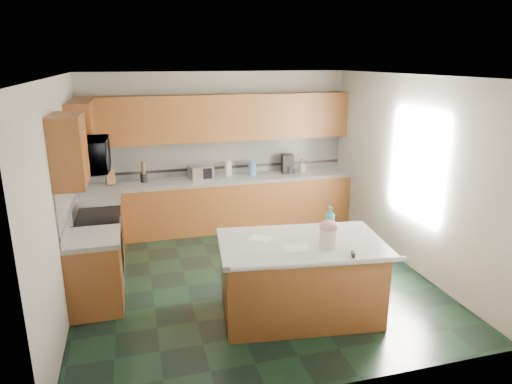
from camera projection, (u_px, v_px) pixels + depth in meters
name	position (u px, v px, depth m)	size (l,w,h in m)	color
floor	(252.00, 277.00, 6.29)	(4.60, 4.60, 0.00)	black
ceiling	(252.00, 76.00, 5.53)	(4.60, 4.60, 0.00)	white
wall_back	(218.00, 150.00, 8.05)	(4.60, 0.04, 2.70)	silver
wall_front	(324.00, 254.00, 3.76)	(4.60, 0.04, 2.70)	silver
wall_left	(60.00, 197.00, 5.32)	(0.04, 4.60, 2.70)	silver
wall_right	(409.00, 172.00, 6.50)	(0.04, 4.60, 2.70)	silver
back_base_cab	(223.00, 205.00, 8.02)	(4.60, 0.60, 0.86)	#46220A
back_countertop	(222.00, 180.00, 7.89)	(4.60, 0.64, 0.06)	white
back_upper_cab	(219.00, 118.00, 7.72)	(4.60, 0.33, 0.78)	#46220A
back_backsplash	(219.00, 157.00, 8.06)	(4.60, 0.02, 0.63)	silver
back_accent_band	(219.00, 168.00, 8.11)	(4.60, 0.01, 0.05)	black
left_base_cab_rear	(102.00, 230.00, 6.85)	(0.60, 0.82, 0.86)	#46220A
left_counter_rear	(99.00, 201.00, 6.72)	(0.64, 0.82, 0.06)	white
left_base_cab_front	(96.00, 274.00, 5.43)	(0.60, 0.72, 0.86)	#46220A
left_counter_front	(92.00, 238.00, 5.30)	(0.64, 0.72, 0.06)	white
left_backsplash	(69.00, 193.00, 5.86)	(0.02, 2.30, 0.63)	silver
left_accent_band	(72.00, 208.00, 5.92)	(0.01, 2.30, 0.05)	black
left_upper_cab_rear	(82.00, 129.00, 6.52)	(0.33, 1.09, 0.78)	#46220A
left_upper_cab_front	(69.00, 150.00, 4.98)	(0.33, 0.72, 0.78)	#46220A
range_body	(99.00, 249.00, 6.11)	(0.60, 0.76, 0.88)	#B7B7BC
range_oven_door	(121.00, 250.00, 6.20)	(0.02, 0.68, 0.55)	black
range_cooktop	(95.00, 217.00, 5.99)	(0.62, 0.78, 0.04)	black
range_handle	(121.00, 223.00, 6.10)	(0.02, 0.02, 0.66)	#B7B7BC
range_backguard	(73.00, 210.00, 5.89)	(0.06, 0.76, 0.18)	#B7B7BC
microwave	(89.00, 155.00, 5.75)	(0.73, 0.50, 0.41)	#B7B7BC
island_base	(300.00, 281.00, 5.28)	(1.75, 1.00, 0.86)	#46220A
island_top	(301.00, 244.00, 5.15)	(1.85, 1.10, 0.06)	white
island_bullnose	(320.00, 264.00, 4.64)	(0.06, 0.06, 1.85)	white
treat_jar	(328.00, 238.00, 4.98)	(0.19, 0.19, 0.20)	#F8EACC
treat_jar_lid	(329.00, 226.00, 4.94)	(0.21, 0.21, 0.13)	#D08894
treat_jar_knob	(329.00, 222.00, 4.93)	(0.02, 0.02, 0.07)	tan
treat_jar_knob_end_l	(326.00, 223.00, 4.92)	(0.04, 0.04, 0.04)	tan
treat_jar_knob_end_r	(332.00, 222.00, 4.94)	(0.04, 0.04, 0.04)	tan
soap_bottle_island	(330.00, 220.00, 5.33)	(0.13, 0.13, 0.33)	teal
paper_sheet_a	(296.00, 248.00, 4.96)	(0.29, 0.22, 0.00)	white
paper_sheet_b	(260.00, 238.00, 5.23)	(0.25, 0.19, 0.00)	white
clamp_body	(353.00, 256.00, 4.74)	(0.03, 0.09, 0.08)	black
clamp_handle	(355.00, 259.00, 4.70)	(0.01, 0.01, 0.06)	black
knife_block	(110.00, 178.00, 7.42)	(0.13, 0.11, 0.24)	#472814
utensil_crock	(144.00, 178.00, 7.60)	(0.12, 0.12, 0.14)	black
utensil_bundle	(143.00, 167.00, 7.55)	(0.07, 0.07, 0.21)	#472814
toaster_oven	(201.00, 172.00, 7.80)	(0.39, 0.27, 0.23)	#B7B7BC
toaster_oven_door	(202.00, 174.00, 7.69)	(0.35, 0.01, 0.19)	black
paper_towel	(228.00, 169.00, 7.97)	(0.12, 0.12, 0.27)	white
paper_towel_base	(228.00, 176.00, 8.00)	(0.18, 0.18, 0.01)	#B7B7BC
water_jug	(252.00, 169.00, 8.04)	(0.14, 0.14, 0.24)	#5585CA
water_jug_neck	(252.00, 161.00, 8.00)	(0.07, 0.07, 0.03)	#5585CA
coffee_maker	(287.00, 163.00, 8.22)	(0.20, 0.22, 0.33)	black
coffee_carafe	(288.00, 169.00, 8.20)	(0.14, 0.14, 0.14)	black
soap_bottle_back	(302.00, 166.00, 8.27)	(0.10, 0.10, 0.22)	white
soap_back_cap	(302.00, 159.00, 8.24)	(0.02, 0.02, 0.03)	red
window_light_proxy	(416.00, 165.00, 6.26)	(0.02, 1.40, 1.10)	white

